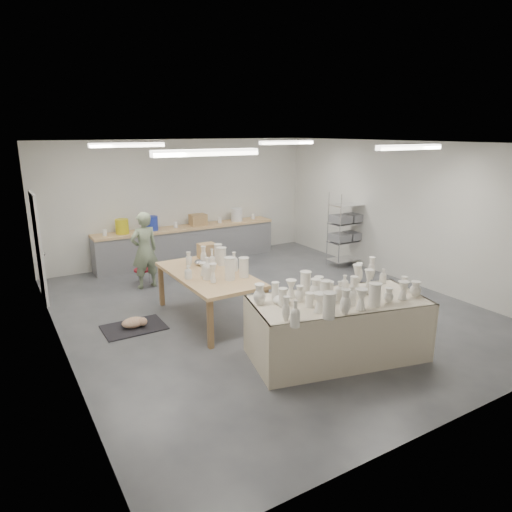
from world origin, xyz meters
TOP-DOWN VIEW (x-y plane):
  - room at (-0.11, 0.08)m, footprint 8.00×8.02m
  - back_counter at (-0.01, 3.68)m, footprint 4.60×0.60m
  - wire_shelf at (3.20, 1.40)m, footprint 0.88×0.48m
  - drying_table at (-0.10, -2.12)m, footprint 2.70×1.75m
  - work_table at (-1.01, 0.17)m, footprint 1.15×2.25m
  - rug at (-2.36, 0.38)m, footprint 1.00×0.70m
  - cat at (-2.35, 0.36)m, footprint 0.45×0.36m
  - potter at (-1.53, 2.29)m, footprint 0.63×0.46m
  - red_stool at (-1.53, 2.56)m, footprint 0.41×0.41m

SIDE VIEW (x-z plane):
  - rug at x=-2.36m, z-range 0.00..0.02m
  - cat at x=-2.35m, z-range 0.02..0.19m
  - red_stool at x=-1.53m, z-range 0.13..0.45m
  - drying_table at x=-0.10m, z-range -0.16..1.10m
  - back_counter at x=-0.01m, z-range -0.13..1.11m
  - potter at x=-1.53m, z-range 0.00..1.61m
  - work_table at x=-1.01m, z-range 0.25..1.46m
  - wire_shelf at x=3.20m, z-range 0.02..1.82m
  - room at x=-0.11m, z-range 0.56..3.56m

